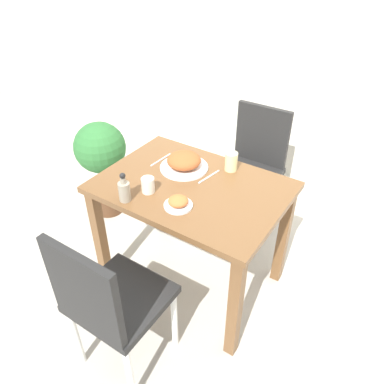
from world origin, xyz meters
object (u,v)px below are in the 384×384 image
Objects in this scene: drink_cup at (148,185)px; chair_near at (108,301)px; sauce_bottle at (124,190)px; side_plate at (178,203)px; chair_far at (253,162)px; potted_plant_left at (102,158)px; food_plate at (184,162)px; juice_glass at (231,162)px.

chair_near is at bearing -72.53° from drink_cup.
side_plate is at bearing 22.19° from sauce_bottle.
sauce_bottle reaches higher than chair_far.
chair_near is 1.38m from potted_plant_left.
food_plate is at bearing 119.64° from side_plate.
chair_far reaches higher than food_plate.
food_plate is 0.37m from side_plate.
side_plate is 0.46m from juice_glass.
side_plate is (0.04, 0.51, 0.26)m from chair_near.
juice_glass is at bearing 30.15° from food_plate.
drink_cup is 0.14m from sauce_bottle.
potted_plant_left is (-1.01, -0.52, -0.03)m from chair_far.
drink_cup is (-0.03, -0.30, -0.00)m from food_plate.
sauce_bottle is (-0.24, -1.08, 0.30)m from chair_far.
side_plate is 0.21m from drink_cup.
chair_far is at bearing 91.32° from side_plate.
potted_plant_left is at bearing -152.50° from chair_far.
sauce_bottle is 0.21× the size of potted_plant_left.
side_plate is at bearing -5.13° from drink_cup.
food_plate is 1.70× the size of sauce_bottle.
potted_plant_left is at bearing -44.17° from chair_near.
sauce_bottle is (-0.05, -0.13, 0.02)m from drink_cup.
potted_plant_left is (-0.82, 0.43, -0.31)m from drink_cup.
potted_plant_left is at bearing 144.14° from sauce_bottle.
side_plate is 1.74× the size of drink_cup.
food_plate is at bearing 79.36° from sauce_bottle.
food_plate is at bearing -149.85° from juice_glass.
drink_cup is at bearing -101.09° from chair_far.
juice_glass reaches higher than drink_cup.
chair_near is at bearing -44.17° from potted_plant_left.
side_plate is (0.18, -0.32, -0.02)m from food_plate.
chair_far reaches higher than drink_cup.
juice_glass is at bearing 83.09° from side_plate.
side_plate is at bearing -23.51° from potted_plant_left.
juice_glass is 0.66× the size of sauce_bottle.
sauce_bottle is at bearing -102.53° from chair_far.
food_plate is at bearing -80.47° from chair_near.
drink_cup is 0.51× the size of sauce_bottle.
chair_far is at bearing 76.24° from food_plate.
chair_near is 3.22× the size of food_plate.
chair_near is at bearing -61.48° from sauce_bottle.
chair_far is 0.60m from juice_glass.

